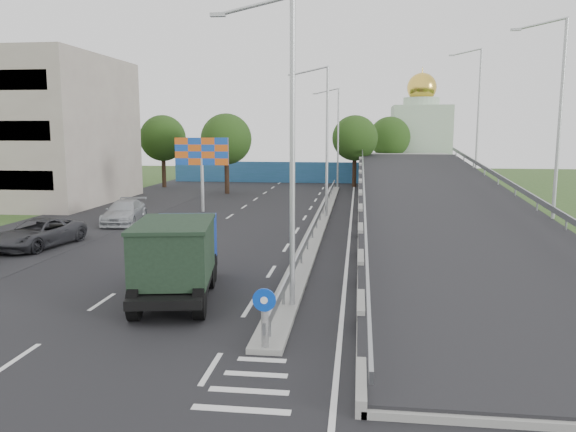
% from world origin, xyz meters
% --- Properties ---
extents(ground, '(160.00, 160.00, 0.00)m').
position_xyz_m(ground, '(0.00, 0.00, 0.00)').
color(ground, '#2D4C1E').
rests_on(ground, ground).
extents(road_surface, '(26.00, 90.00, 0.04)m').
position_xyz_m(road_surface, '(-3.00, 20.00, 0.00)').
color(road_surface, black).
rests_on(road_surface, ground).
extents(parking_strip, '(8.00, 90.00, 0.05)m').
position_xyz_m(parking_strip, '(-16.00, 20.00, 0.00)').
color(parking_strip, black).
rests_on(parking_strip, ground).
extents(median, '(1.00, 44.00, 0.20)m').
position_xyz_m(median, '(0.00, 24.00, 0.10)').
color(median, gray).
rests_on(median, ground).
extents(overpass_ramp, '(10.00, 50.00, 3.50)m').
position_xyz_m(overpass_ramp, '(7.50, 24.00, 1.75)').
color(overpass_ramp, gray).
rests_on(overpass_ramp, ground).
extents(median_guardrail, '(0.09, 44.00, 0.71)m').
position_xyz_m(median_guardrail, '(0.00, 24.00, 0.75)').
color(median_guardrail, gray).
rests_on(median_guardrail, median).
extents(sign_bollard, '(0.64, 0.23, 1.67)m').
position_xyz_m(sign_bollard, '(0.00, 2.17, 1.03)').
color(sign_bollard, black).
rests_on(sign_bollard, median).
extents(lamp_post_near, '(2.74, 0.18, 10.08)m').
position_xyz_m(lamp_post_near, '(0.11, 6.00, 5.81)').
color(lamp_post_near, '#B2B5B7').
rests_on(lamp_post_near, median).
extents(lamp_post_mid, '(2.74, 0.18, 10.08)m').
position_xyz_m(lamp_post_mid, '(0.11, 26.00, 5.81)').
color(lamp_post_mid, '#B2B5B7').
rests_on(lamp_post_mid, median).
extents(lamp_post_far, '(2.74, 0.18, 10.08)m').
position_xyz_m(lamp_post_far, '(0.11, 46.00, 5.81)').
color(lamp_post_far, '#B2B5B7').
rests_on(lamp_post_far, median).
extents(blue_wall, '(30.00, 0.50, 2.40)m').
position_xyz_m(blue_wall, '(-4.00, 52.00, 1.20)').
color(blue_wall, '#245D85').
rests_on(blue_wall, ground).
extents(church, '(7.00, 7.00, 13.80)m').
position_xyz_m(church, '(10.00, 60.00, 5.31)').
color(church, '#B2CCAD').
rests_on(church, ground).
extents(billboard, '(4.00, 0.24, 5.50)m').
position_xyz_m(billboard, '(-9.00, 28.00, 4.19)').
color(billboard, '#B2B5B7').
rests_on(billboard, ground).
extents(tree_left_mid, '(4.80, 4.80, 7.60)m').
position_xyz_m(tree_left_mid, '(-10.00, 40.00, 5.18)').
color(tree_left_mid, black).
rests_on(tree_left_mid, ground).
extents(tree_median_far, '(4.80, 4.80, 7.60)m').
position_xyz_m(tree_median_far, '(2.00, 48.00, 5.18)').
color(tree_median_far, black).
rests_on(tree_median_far, ground).
extents(tree_left_far, '(4.80, 4.80, 7.60)m').
position_xyz_m(tree_left_far, '(-18.00, 45.00, 5.18)').
color(tree_left_far, black).
rests_on(tree_left_far, ground).
extents(tree_ramp_far, '(4.80, 4.80, 7.60)m').
position_xyz_m(tree_ramp_far, '(6.00, 55.00, 5.18)').
color(tree_ramp_far, black).
rests_on(tree_ramp_far, ground).
extents(dump_truck, '(3.51, 6.93, 2.91)m').
position_xyz_m(dump_truck, '(-4.03, 7.08, 1.61)').
color(dump_truck, black).
rests_on(dump_truck, ground).
extents(parked_car_c, '(3.26, 5.61, 1.47)m').
position_xyz_m(parked_car_c, '(-14.01, 14.63, 0.73)').
color(parked_car_c, '#333338').
rests_on(parked_car_c, ground).
extents(parked_car_d, '(2.85, 5.45, 1.51)m').
position_xyz_m(parked_car_d, '(-12.67, 22.34, 0.75)').
color(parked_car_d, '#A3A7AC').
rests_on(parked_car_d, ground).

